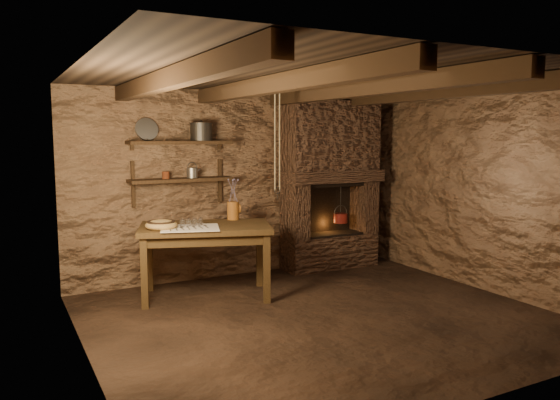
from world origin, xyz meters
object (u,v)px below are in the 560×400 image
work_table (206,258)px  stoneware_jug (233,202)px  wooden_bowl (161,225)px  iron_stockpot (201,133)px  red_pot (340,217)px

work_table → stoneware_jug: 0.77m
wooden_bowl → work_table: bearing=1.6°
work_table → wooden_bowl: (-0.51, -0.01, 0.42)m
iron_stockpot → stoneware_jug: bearing=-57.1°
work_table → iron_stockpot: (0.19, 0.61, 1.42)m
stoneware_jug → iron_stockpot: iron_stockpot is taller
wooden_bowl → iron_stockpot: bearing=41.9°
work_table → stoneware_jug: size_ratio=3.28×
iron_stockpot → red_pot: 2.31m
work_table → red_pot: (2.17, 0.49, 0.25)m
work_table → red_pot: bearing=31.7°
iron_stockpot → red_pot: bearing=-3.5°
stoneware_jug → red_pot: bearing=9.5°
stoneware_jug → red_pot: (1.73, 0.27, -0.35)m
work_table → wooden_bowl: 0.66m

